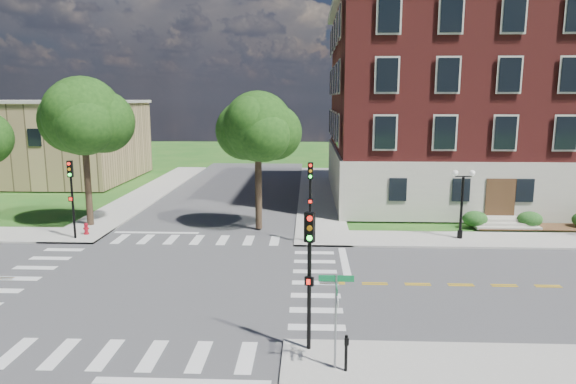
{
  "coord_description": "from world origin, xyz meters",
  "views": [
    {
      "loc": [
        6.85,
        -23.09,
        8.6
      ],
      "look_at": [
        5.65,
        6.42,
        3.2
      ],
      "focal_mm": 32.0,
      "sensor_mm": 36.0,
      "label": 1
    }
  ],
  "objects_px": {
    "twin_lamp_west": "(462,200)",
    "push_button_post": "(346,351)",
    "traffic_signal_se": "(309,263)",
    "fire_hydrant": "(86,229)",
    "traffic_signal_ne": "(310,191)",
    "traffic_signal_nw": "(72,189)",
    "street_sign_pole": "(336,303)"
  },
  "relations": [
    {
      "from": "traffic_signal_ne",
      "to": "street_sign_pole",
      "type": "distance_m",
      "value": 14.74
    },
    {
      "from": "traffic_signal_nw",
      "to": "push_button_post",
      "type": "height_order",
      "value": "traffic_signal_nw"
    },
    {
      "from": "traffic_signal_se",
      "to": "fire_hydrant",
      "type": "xyz_separation_m",
      "value": [
        -14.1,
        14.53,
        -2.72
      ]
    },
    {
      "from": "traffic_signal_se",
      "to": "traffic_signal_ne",
      "type": "xyz_separation_m",
      "value": [
        0.06,
        13.44,
        0.0
      ]
    },
    {
      "from": "twin_lamp_west",
      "to": "push_button_post",
      "type": "xyz_separation_m",
      "value": [
        -8.12,
        -16.03,
        -1.73
      ]
    },
    {
      "from": "traffic_signal_se",
      "to": "traffic_signal_ne",
      "type": "distance_m",
      "value": 13.44
    },
    {
      "from": "traffic_signal_ne",
      "to": "push_button_post",
      "type": "relative_size",
      "value": 4.0
    },
    {
      "from": "traffic_signal_nw",
      "to": "street_sign_pole",
      "type": "distance_m",
      "value": 21.31
    },
    {
      "from": "traffic_signal_se",
      "to": "push_button_post",
      "type": "height_order",
      "value": "traffic_signal_se"
    },
    {
      "from": "street_sign_pole",
      "to": "push_button_post",
      "type": "bearing_deg",
      "value": -30.31
    },
    {
      "from": "traffic_signal_ne",
      "to": "traffic_signal_nw",
      "type": "height_order",
      "value": "same"
    },
    {
      "from": "traffic_signal_se",
      "to": "push_button_post",
      "type": "distance_m",
      "value": 3.02
    },
    {
      "from": "traffic_signal_nw",
      "to": "twin_lamp_west",
      "type": "xyz_separation_m",
      "value": [
        23.7,
        0.97,
        -0.66
      ]
    },
    {
      "from": "traffic_signal_ne",
      "to": "twin_lamp_west",
      "type": "height_order",
      "value": "traffic_signal_ne"
    },
    {
      "from": "street_sign_pole",
      "to": "push_button_post",
      "type": "xyz_separation_m",
      "value": [
        0.33,
        -0.19,
        -1.51
      ]
    },
    {
      "from": "traffic_signal_ne",
      "to": "push_button_post",
      "type": "xyz_separation_m",
      "value": [
        1.11,
        -14.88,
        -2.39
      ]
    },
    {
      "from": "traffic_signal_se",
      "to": "traffic_signal_nw",
      "type": "height_order",
      "value": "same"
    },
    {
      "from": "twin_lamp_west",
      "to": "street_sign_pole",
      "type": "xyz_separation_m",
      "value": [
        -8.45,
        -15.84,
        -0.21
      ]
    },
    {
      "from": "twin_lamp_west",
      "to": "street_sign_pole",
      "type": "distance_m",
      "value": 17.95
    },
    {
      "from": "street_sign_pole",
      "to": "twin_lamp_west",
      "type": "bearing_deg",
      "value": 61.91
    },
    {
      "from": "traffic_signal_se",
      "to": "fire_hydrant",
      "type": "height_order",
      "value": "traffic_signal_se"
    },
    {
      "from": "twin_lamp_west",
      "to": "fire_hydrant",
      "type": "bearing_deg",
      "value": -179.86
    },
    {
      "from": "push_button_post",
      "to": "street_sign_pole",
      "type": "bearing_deg",
      "value": 149.69
    },
    {
      "from": "traffic_signal_nw",
      "to": "push_button_post",
      "type": "distance_m",
      "value": 21.79
    },
    {
      "from": "traffic_signal_nw",
      "to": "street_sign_pole",
      "type": "relative_size",
      "value": 1.55
    },
    {
      "from": "push_button_post",
      "to": "fire_hydrant",
      "type": "height_order",
      "value": "push_button_post"
    },
    {
      "from": "traffic_signal_nw",
      "to": "fire_hydrant",
      "type": "relative_size",
      "value": 6.4
    },
    {
      "from": "traffic_signal_nw",
      "to": "twin_lamp_west",
      "type": "bearing_deg",
      "value": 2.34
    },
    {
      "from": "twin_lamp_west",
      "to": "street_sign_pole",
      "type": "relative_size",
      "value": 1.36
    },
    {
      "from": "fire_hydrant",
      "to": "push_button_post",
      "type": "bearing_deg",
      "value": -46.29
    },
    {
      "from": "traffic_signal_ne",
      "to": "fire_hydrant",
      "type": "xyz_separation_m",
      "value": [
        -14.15,
        1.09,
        -2.72
      ]
    },
    {
      "from": "traffic_signal_nw",
      "to": "fire_hydrant",
      "type": "bearing_deg",
      "value": 71.32
    }
  ]
}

